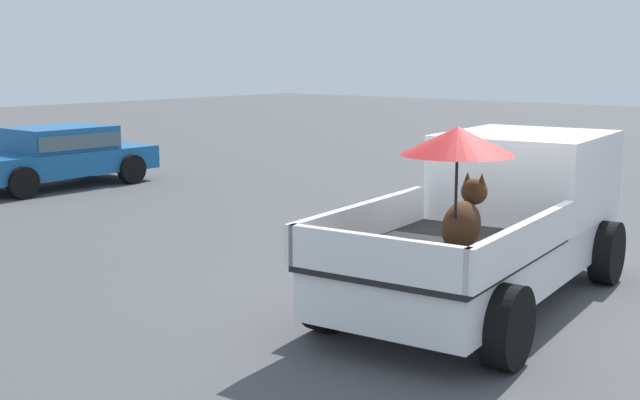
# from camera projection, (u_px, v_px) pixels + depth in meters

# --- Properties ---
(ground_plane) EXTENTS (80.00, 80.00, 0.00)m
(ground_plane) POSITION_uv_depth(u_px,v_px,m) (480.00, 304.00, 9.64)
(ground_plane) COLOR #4C4C4F
(pickup_truck_main) EXTENTS (5.24, 2.76, 2.19)m
(pickup_truck_main) POSITION_uv_depth(u_px,v_px,m) (498.00, 218.00, 9.83)
(pickup_truck_main) COLOR black
(pickup_truck_main) RESTS_ON ground
(parked_sedan_far) EXTENTS (4.31, 1.99, 1.33)m
(parked_sedan_far) POSITION_uv_depth(u_px,v_px,m) (58.00, 153.00, 18.25)
(parked_sedan_far) COLOR black
(parked_sedan_far) RESTS_ON ground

